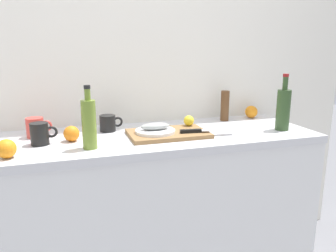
# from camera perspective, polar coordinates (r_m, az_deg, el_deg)

# --- Properties ---
(back_wall) EXTENTS (3.20, 0.05, 2.50)m
(back_wall) POSITION_cam_1_polar(r_m,az_deg,el_deg) (1.97, -9.23, 10.52)
(back_wall) COLOR white
(back_wall) RESTS_ON ground_plane
(kitchen_counter) EXTENTS (2.00, 0.60, 0.90)m
(kitchen_counter) POSITION_cam_1_polar(r_m,az_deg,el_deg) (1.87, -6.78, -15.18)
(kitchen_counter) COLOR white
(kitchen_counter) RESTS_ON ground_plane
(cutting_board) EXTENTS (0.40, 0.26, 0.02)m
(cutting_board) POSITION_cam_1_polar(r_m,az_deg,el_deg) (1.70, 0.00, -1.31)
(cutting_board) COLOR olive
(cutting_board) RESTS_ON kitchen_counter
(white_plate) EXTENTS (0.20, 0.20, 0.01)m
(white_plate) POSITION_cam_1_polar(r_m,az_deg,el_deg) (1.68, -2.22, -0.89)
(white_plate) COLOR white
(white_plate) RESTS_ON cutting_board
(fish_fillet) EXTENTS (0.15, 0.07, 0.04)m
(fish_fillet) POSITION_cam_1_polar(r_m,az_deg,el_deg) (1.68, -2.23, -0.04)
(fish_fillet) COLOR #999E99
(fish_fillet) RESTS_ON white_plate
(chef_knife) EXTENTS (0.29, 0.06, 0.02)m
(chef_knife) POSITION_cam_1_polar(r_m,az_deg,el_deg) (1.69, 5.69, -0.80)
(chef_knife) COLOR silver
(chef_knife) RESTS_ON cutting_board
(lemon_0) EXTENTS (0.06, 0.06, 0.06)m
(lemon_0) POSITION_cam_1_polar(r_m,az_deg,el_deg) (1.83, 3.63, 0.94)
(lemon_0) COLOR yellow
(lemon_0) RESTS_ON cutting_board
(olive_oil_bottle) EXTENTS (0.06, 0.06, 0.29)m
(olive_oil_bottle) POSITION_cam_1_polar(r_m,az_deg,el_deg) (1.50, -13.52, 0.49)
(olive_oil_bottle) COLOR olive
(olive_oil_bottle) RESTS_ON kitchen_counter
(wine_bottle) EXTENTS (0.07, 0.07, 0.31)m
(wine_bottle) POSITION_cam_1_polar(r_m,az_deg,el_deg) (1.91, 19.34, 2.88)
(wine_bottle) COLOR #2D4723
(wine_bottle) RESTS_ON kitchen_counter
(coffee_mug_0) EXTENTS (0.12, 0.08, 0.10)m
(coffee_mug_0) POSITION_cam_1_polar(r_m,az_deg,el_deg) (1.64, -21.28, -1.27)
(coffee_mug_0) COLOR black
(coffee_mug_0) RESTS_ON kitchen_counter
(coffee_mug_1) EXTENTS (0.13, 0.09, 0.09)m
(coffee_mug_1) POSITION_cam_1_polar(r_m,az_deg,el_deg) (1.81, -10.33, 0.47)
(coffee_mug_1) COLOR black
(coffee_mug_1) RESTS_ON kitchen_counter
(coffee_mug_2) EXTENTS (0.13, 0.09, 0.10)m
(coffee_mug_2) POSITION_cam_1_polar(r_m,az_deg,el_deg) (1.79, -21.96, -0.24)
(coffee_mug_2) COLOR #CC3F38
(coffee_mug_2) RESTS_ON kitchen_counter
(orange_0) EXTENTS (0.08, 0.08, 0.08)m
(orange_0) POSITION_cam_1_polar(r_m,az_deg,el_deg) (1.66, -16.38, -1.27)
(orange_0) COLOR orange
(orange_0) RESTS_ON kitchen_counter
(orange_1) EXTENTS (0.08, 0.08, 0.08)m
(orange_1) POSITION_cam_1_polar(r_m,az_deg,el_deg) (2.20, 14.23, 2.40)
(orange_1) COLOR orange
(orange_1) RESTS_ON kitchen_counter
(orange_2) EXTENTS (0.08, 0.08, 0.08)m
(orange_2) POSITION_cam_1_polar(r_m,az_deg,el_deg) (1.50, -26.23, -3.56)
(orange_2) COLOR orange
(orange_2) RESTS_ON kitchen_counter
(pepper_mill) EXTENTS (0.05, 0.05, 0.19)m
(pepper_mill) POSITION_cam_1_polar(r_m,az_deg,el_deg) (2.07, 9.82, 3.46)
(pepper_mill) COLOR brown
(pepper_mill) RESTS_ON kitchen_counter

